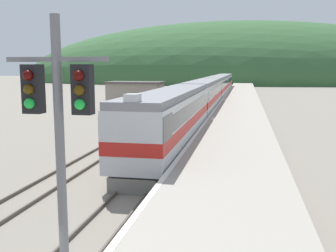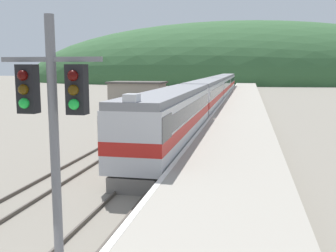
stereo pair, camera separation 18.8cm
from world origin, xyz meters
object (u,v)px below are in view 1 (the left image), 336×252
object	(u,v)px
carriage_third	(217,87)
signal_mast_main	(59,132)
carriage_fourth	(224,83)
express_train_lead_car	(171,118)
carriage_second	(204,96)

from	to	relation	value
carriage_third	signal_mast_main	distance (m)	63.55
carriage_fourth	express_train_lead_car	bearing A→B (deg)	-90.00
carriage_second	carriage_fourth	bearing A→B (deg)	90.00
carriage_fourth	carriage_second	bearing A→B (deg)	-90.00
carriage_fourth	carriage_third	bearing A→B (deg)	-90.00
express_train_lead_car	carriage_fourth	size ratio (longest dim) A/B	0.94
carriage_third	express_train_lead_car	bearing A→B (deg)	-90.00
carriage_third	carriage_fourth	xyz separation A→B (m)	(0.00, 22.41, 0.00)
carriage_third	carriage_second	bearing A→B (deg)	-90.00
express_train_lead_car	signal_mast_main	size ratio (longest dim) A/B	2.94
carriage_second	carriage_third	distance (m)	22.41
carriage_fourth	signal_mast_main	world-z (taller)	signal_mast_main
express_train_lead_car	signal_mast_main	distance (m)	19.24
carriage_second	carriage_third	world-z (taller)	same
carriage_second	signal_mast_main	distance (m)	41.17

